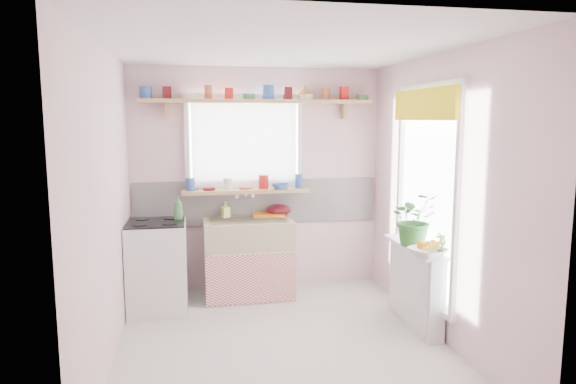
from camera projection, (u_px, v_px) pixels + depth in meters
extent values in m
plane|color=silver|center=(283.00, 345.00, 4.43)|extent=(3.20, 3.20, 0.00)
plane|color=white|center=(283.00, 47.00, 4.07)|extent=(3.20, 3.20, 0.00)
plane|color=#F4CDD0|center=(258.00, 180.00, 5.80)|extent=(2.80, 0.00, 2.80)
plane|color=#F4CDD0|center=(337.00, 250.00, 2.69)|extent=(2.80, 0.00, 2.80)
plane|color=#F4CDD0|center=(106.00, 207.00, 3.99)|extent=(0.00, 3.20, 3.20)
plane|color=#F4CDD0|center=(439.00, 197.00, 4.51)|extent=(0.00, 3.20, 3.20)
cube|color=white|center=(258.00, 202.00, 5.83)|extent=(2.74, 0.03, 0.50)
cube|color=pink|center=(258.00, 219.00, 5.85)|extent=(2.74, 0.02, 0.12)
cube|color=white|center=(244.00, 144.00, 5.71)|extent=(1.20, 0.01, 1.00)
cube|color=white|center=(245.00, 145.00, 5.65)|extent=(1.15, 0.02, 0.95)
cube|color=white|center=(428.00, 194.00, 4.70)|extent=(0.01, 1.10, 1.90)
cube|color=yellow|center=(423.00, 104.00, 4.57)|extent=(0.03, 1.20, 0.28)
cube|color=white|center=(248.00, 271.00, 5.62)|extent=(0.85, 0.55, 0.55)
cube|color=#DC4041|center=(252.00, 279.00, 5.35)|extent=(0.95, 0.02, 0.53)
cube|color=beige|center=(248.00, 233.00, 5.56)|extent=(0.95, 0.55, 0.30)
cylinder|color=silver|center=(245.00, 194.00, 5.75)|extent=(0.03, 0.22, 0.03)
cube|color=white|center=(157.00, 267.00, 5.18)|extent=(0.58, 0.58, 0.90)
cube|color=black|center=(156.00, 223.00, 5.11)|extent=(0.56, 0.56, 0.02)
cylinder|color=black|center=(140.00, 225.00, 4.95)|extent=(0.14, 0.14, 0.01)
cylinder|color=black|center=(170.00, 224.00, 5.00)|extent=(0.14, 0.14, 0.01)
cylinder|color=black|center=(142.00, 219.00, 5.22)|extent=(0.14, 0.14, 0.01)
cylinder|color=black|center=(171.00, 218.00, 5.27)|extent=(0.14, 0.14, 0.01)
cube|color=white|center=(415.00, 286.00, 4.81)|extent=(0.15, 0.90, 0.75)
cube|color=white|center=(414.00, 247.00, 4.75)|extent=(0.22, 0.95, 0.03)
cube|color=tan|center=(246.00, 191.00, 5.68)|extent=(1.40, 0.22, 0.04)
cube|color=tan|center=(259.00, 101.00, 5.55)|extent=(2.52, 0.24, 0.04)
cylinder|color=#3359A5|center=(146.00, 93.00, 5.32)|extent=(0.11, 0.11, 0.12)
cylinder|color=#590F14|center=(167.00, 93.00, 5.36)|extent=(0.11, 0.11, 0.12)
cylinder|color=silver|center=(188.00, 96.00, 5.41)|extent=(0.11, 0.11, 0.06)
cylinder|color=#A55133|center=(208.00, 93.00, 5.44)|extent=(0.11, 0.11, 0.12)
cylinder|color=red|center=(229.00, 94.00, 5.48)|extent=(0.11, 0.11, 0.12)
cylinder|color=#3F7F4C|center=(249.00, 97.00, 5.53)|extent=(0.11, 0.11, 0.06)
cylinder|color=#3359A5|center=(268.00, 94.00, 5.56)|extent=(0.11, 0.11, 0.12)
cylinder|color=#590F14|center=(288.00, 94.00, 5.60)|extent=(0.11, 0.11, 0.12)
cylinder|color=silver|center=(307.00, 97.00, 5.65)|extent=(0.11, 0.11, 0.06)
cylinder|color=#A55133|center=(326.00, 94.00, 5.68)|extent=(0.11, 0.11, 0.12)
cylinder|color=red|center=(344.00, 95.00, 5.72)|extent=(0.11, 0.11, 0.12)
cylinder|color=#3F7F4C|center=(363.00, 98.00, 5.77)|extent=(0.11, 0.11, 0.06)
cylinder|color=#3359A5|center=(189.00, 185.00, 5.55)|extent=(0.11, 0.11, 0.12)
cylinder|color=#590F14|center=(208.00, 185.00, 5.59)|extent=(0.11, 0.11, 0.12)
cylinder|color=silver|center=(227.00, 187.00, 5.63)|extent=(0.11, 0.11, 0.06)
cylinder|color=#A55133|center=(246.00, 184.00, 5.66)|extent=(0.11, 0.11, 0.12)
cylinder|color=red|center=(264.00, 183.00, 5.70)|extent=(0.11, 0.11, 0.12)
cylinder|color=#3F7F4C|center=(282.00, 186.00, 5.75)|extent=(0.11, 0.11, 0.06)
cylinder|color=#3359A5|center=(300.00, 183.00, 5.78)|extent=(0.11, 0.11, 0.12)
cube|color=orange|center=(269.00, 214.00, 5.78)|extent=(0.38, 0.31, 0.04)
ellipsoid|color=#510E17|center=(279.00, 210.00, 5.80)|extent=(0.29, 0.29, 0.13)
imported|color=#2F6C2B|center=(415.00, 219.00, 4.69)|extent=(0.48, 0.42, 0.50)
imported|color=silver|center=(428.00, 252.00, 4.34)|extent=(0.40, 0.40, 0.07)
imported|color=#3D712D|center=(441.00, 244.00, 4.36)|extent=(0.12, 0.10, 0.20)
imported|color=#E8FF71|center=(226.00, 210.00, 5.68)|extent=(0.10, 0.10, 0.17)
imported|color=#EFE7CF|center=(194.00, 185.00, 5.62)|extent=(0.15, 0.15, 0.10)
imported|color=#3357A8|center=(280.00, 186.00, 5.68)|extent=(0.23, 0.23, 0.06)
imported|color=#AD6835|center=(305.00, 93.00, 5.70)|extent=(0.20, 0.20, 0.16)
imported|color=#428548|center=(178.00, 208.00, 5.21)|extent=(0.11, 0.11, 0.25)
sphere|color=orange|center=(428.00, 246.00, 4.33)|extent=(0.08, 0.08, 0.08)
sphere|color=orange|center=(433.00, 244.00, 4.37)|extent=(0.08, 0.08, 0.08)
sphere|color=orange|center=(421.00, 245.00, 4.34)|extent=(0.08, 0.08, 0.08)
cylinder|color=gold|center=(433.00, 246.00, 4.29)|extent=(0.18, 0.04, 0.10)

